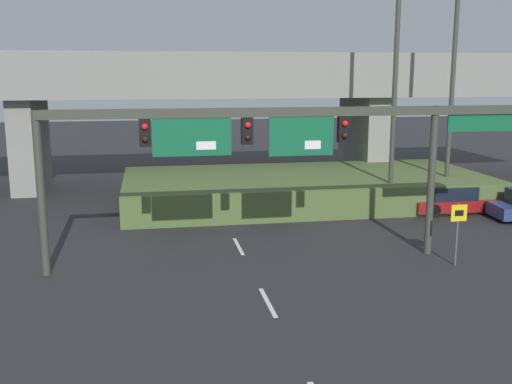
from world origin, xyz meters
The scene contains 8 objects.
lane_markings centered at (0.00, 14.10, 0.00)m, with size 0.14×26.61×0.01m.
signal_gantry centered at (1.27, 11.86, 4.67)m, with size 18.07×0.44×5.65m.
speed_limit_sign centered at (7.36, 10.30, 1.51)m, with size 0.60×0.11×2.31m.
highway_light_pole_near centered at (12.02, 20.08, 6.76)m, with size 0.70×0.36×12.78m.
highway_light_pole_far centered at (8.35, 18.80, 8.43)m, with size 0.70×0.36×16.10m.
overpass_bridge centered at (0.00, 28.33, 5.84)m, with size 48.79×7.18×7.99m.
grass_embankment centered at (4.78, 21.92, 0.73)m, with size 19.14×8.79×1.47m.
parked_sedan_near_right centered at (11.33, 18.20, 0.64)m, with size 4.37×1.93×1.38m.
Camera 1 is at (-3.38, -8.79, 6.87)m, focal length 42.00 mm.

